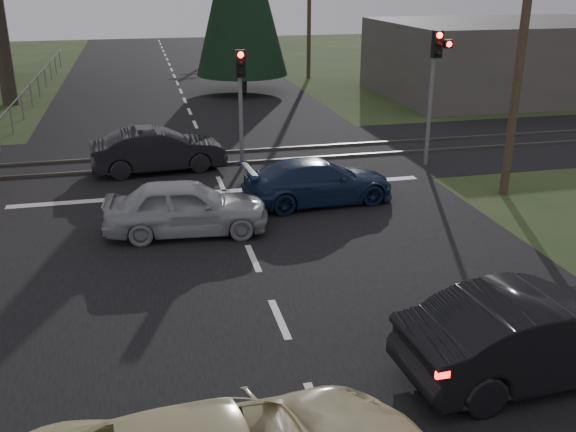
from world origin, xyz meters
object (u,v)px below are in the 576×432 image
object	(u,v)px
utility_pole_mid	(309,2)
silver_car	(186,207)
blue_sedan	(318,181)
dark_car_far	(158,150)
traffic_signal_center	(241,89)
utility_pole_near	(523,38)
dark_hatchback	(539,335)
traffic_signal_right	(435,72)

from	to	relation	value
utility_pole_mid	silver_car	world-z (taller)	utility_pole_mid
blue_sedan	dark_car_far	xyz separation A→B (m)	(-4.51, 4.38, 0.09)
dark_car_far	traffic_signal_center	bearing A→B (deg)	-101.10
utility_pole_near	utility_pole_mid	world-z (taller)	same
traffic_signal_center	dark_hatchback	world-z (taller)	traffic_signal_center
utility_pole_mid	blue_sedan	distance (m)	24.50
utility_pole_near	blue_sedan	size ratio (longest dim) A/B	1.97
silver_car	dark_car_far	size ratio (longest dim) A/B	0.94
silver_car	dark_car_far	bearing A→B (deg)	9.68
traffic_signal_right	utility_pole_near	world-z (taller)	utility_pole_near
dark_car_far	dark_hatchback	bearing A→B (deg)	-163.15
traffic_signal_center	utility_pole_mid	distance (m)	20.82
dark_car_far	utility_pole_mid	bearing A→B (deg)	-34.43
blue_sedan	silver_car	bearing A→B (deg)	106.76
utility_pole_near	blue_sedan	xyz separation A→B (m)	(-5.88, 0.56, -4.06)
utility_pole_near	utility_pole_mid	distance (m)	24.00
silver_car	blue_sedan	xyz separation A→B (m)	(4.03, 1.56, -0.07)
traffic_signal_right	utility_pole_near	distance (m)	3.87
traffic_signal_center	silver_car	bearing A→B (deg)	-112.96
traffic_signal_center	utility_pole_near	bearing A→B (deg)	-31.95
traffic_signal_right	silver_car	xyz separation A→B (m)	(-8.95, -4.47, -2.59)
utility_pole_near	utility_pole_mid	size ratio (longest dim) A/B	1.00
utility_pole_near	dark_hatchback	xyz separation A→B (m)	(-4.64, -8.83, -3.93)
traffic_signal_right	blue_sedan	distance (m)	6.31
utility_pole_mid	dark_hatchback	bearing A→B (deg)	-98.04
utility_pole_near	blue_sedan	distance (m)	7.17
utility_pole_mid	dark_car_far	size ratio (longest dim) A/B	1.98
silver_car	blue_sedan	world-z (taller)	silver_car
traffic_signal_right	dark_hatchback	xyz separation A→B (m)	(-3.69, -12.31, -2.52)
silver_car	traffic_signal_center	bearing A→B (deg)	-17.98
traffic_signal_right	traffic_signal_center	bearing A→B (deg)	169.59
silver_car	dark_hatchback	bearing A→B (deg)	-141.09
silver_car	traffic_signal_right	bearing A→B (deg)	-58.46
dark_hatchback	utility_pole_mid	bearing A→B (deg)	-11.87
dark_hatchback	blue_sedan	distance (m)	9.48
traffic_signal_center	blue_sedan	xyz separation A→B (m)	(1.62, -4.12, -2.14)
traffic_signal_center	utility_pole_mid	bearing A→B (deg)	68.79
dark_hatchback	blue_sedan	xyz separation A→B (m)	(-1.24, 9.39, -0.13)
traffic_signal_right	utility_pole_near	xyz separation A→B (m)	(0.95, -3.47, 1.41)
traffic_signal_right	blue_sedan	xyz separation A→B (m)	(-4.93, -2.91, -2.65)
blue_sedan	utility_pole_mid	bearing A→B (deg)	-18.53
utility_pole_mid	dark_car_far	bearing A→B (deg)	-118.61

